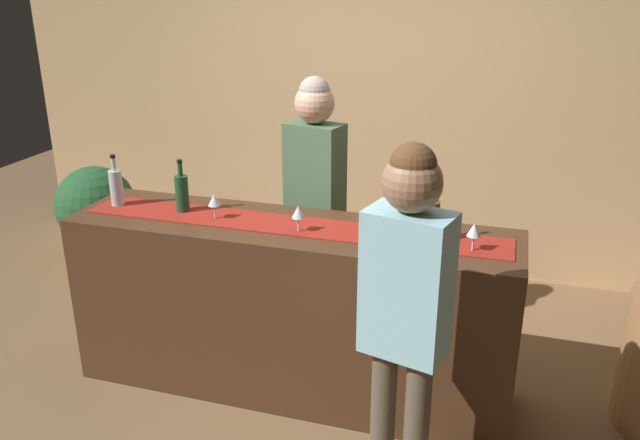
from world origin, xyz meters
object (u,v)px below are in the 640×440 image
(wine_glass_near_customer, at_px, (298,213))
(wine_glass_mid_counter, at_px, (214,201))
(wine_bottle_green, at_px, (182,193))
(wine_bottle_clear, at_px, (116,187))
(customer_sipping, at_px, (406,298))
(wine_bottle_amber, at_px, (432,220))
(wine_glass_far_end, at_px, (474,231))
(bartender, at_px, (315,183))
(potted_plant_tall, at_px, (97,214))

(wine_glass_near_customer, xyz_separation_m, wine_glass_mid_counter, (-0.50, 0.05, 0.00))
(wine_bottle_green, height_order, wine_glass_mid_counter, wine_bottle_green)
(wine_bottle_clear, xyz_separation_m, customer_sipping, (1.80, -0.70, -0.08))
(wine_glass_mid_counter, xyz_separation_m, customer_sipping, (1.16, -0.66, -0.08))
(wine_bottle_amber, xyz_separation_m, wine_glass_mid_counter, (-1.17, -0.03, -0.01))
(wine_bottle_amber, bearing_deg, customer_sipping, -90.35)
(wine_bottle_amber, relative_size, wine_glass_near_customer, 2.10)
(customer_sipping, bearing_deg, wine_bottle_green, 166.93)
(wine_bottle_amber, distance_m, customer_sipping, 0.70)
(wine_bottle_green, xyz_separation_m, wine_glass_far_end, (1.60, -0.09, -0.01))
(wine_bottle_clear, distance_m, wine_bottle_green, 0.41)
(wine_glass_far_end, relative_size, bartender, 0.08)
(wine_bottle_clear, distance_m, wine_glass_near_customer, 1.13)
(wine_glass_mid_counter, xyz_separation_m, bartender, (0.38, 0.61, -0.05))
(potted_plant_tall, bearing_deg, customer_sipping, -31.61)
(wine_bottle_green, distance_m, customer_sipping, 1.56)
(wine_bottle_amber, xyz_separation_m, bartender, (-0.79, 0.58, -0.06))
(wine_glass_mid_counter, xyz_separation_m, potted_plant_tall, (-1.51, 0.99, -0.59))
(wine_bottle_clear, bearing_deg, bartender, 29.44)
(wine_glass_near_customer, relative_size, customer_sipping, 0.09)
(wine_bottle_clear, relative_size, wine_glass_mid_counter, 2.10)
(bartender, bearing_deg, potted_plant_tall, 2.10)
(wine_glass_near_customer, bearing_deg, wine_bottle_clear, 175.81)
(customer_sipping, bearing_deg, wine_glass_far_end, 85.38)
(wine_glass_mid_counter, bearing_deg, wine_glass_far_end, -1.51)
(wine_bottle_green, xyz_separation_m, wine_glass_mid_counter, (0.22, -0.06, -0.01))
(bartender, bearing_deg, wine_glass_near_customer, 113.48)
(wine_bottle_clear, bearing_deg, potted_plant_tall, 132.90)
(wine_bottle_green, distance_m, bartender, 0.82)
(wine_glass_far_end, bearing_deg, wine_glass_mid_counter, 178.49)
(wine_glass_far_end, bearing_deg, wine_glass_near_customer, -179.41)
(wine_bottle_amber, bearing_deg, wine_bottle_green, 178.95)
(wine_bottle_amber, height_order, wine_bottle_clear, same)
(wine_bottle_clear, height_order, potted_plant_tall, wine_bottle_clear)
(customer_sipping, bearing_deg, wine_bottle_clear, 173.03)
(potted_plant_tall, bearing_deg, wine_glass_far_end, -19.47)
(customer_sipping, distance_m, potted_plant_tall, 3.18)
(wine_bottle_amber, height_order, wine_bottle_green, same)
(wine_bottle_clear, bearing_deg, wine_glass_far_end, -2.10)
(bartender, height_order, potted_plant_tall, bartender)
(wine_glass_far_end, height_order, bartender, bartender)
(wine_bottle_amber, xyz_separation_m, wine_bottle_clear, (-1.80, 0.01, 0.00))
(wine_bottle_amber, bearing_deg, wine_glass_near_customer, -173.55)
(wine_glass_mid_counter, bearing_deg, wine_bottle_green, 165.95)
(wine_bottle_green, bearing_deg, potted_plant_tall, 144.23)
(wine_bottle_clear, relative_size, wine_glass_near_customer, 2.10)
(wine_glass_near_customer, relative_size, bartender, 0.08)
(bartender, relative_size, customer_sipping, 1.02)
(wine_bottle_green, relative_size, customer_sipping, 0.18)
(wine_glass_far_end, xyz_separation_m, potted_plant_tall, (-2.89, 1.02, -0.59))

